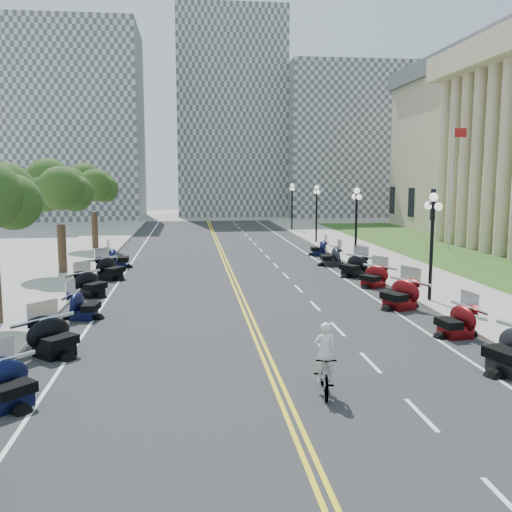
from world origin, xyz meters
name	(u,v)px	position (x,y,z in m)	size (l,w,h in m)	color
ground	(255,332)	(0.00, 0.00, 0.00)	(160.00, 160.00, 0.00)	gray
road	(235,283)	(0.00, 10.00, 0.00)	(16.00, 90.00, 0.01)	#333335
centerline_yellow_a	(232,283)	(-0.12, 10.00, 0.01)	(0.12, 90.00, 0.00)	yellow
centerline_yellow_b	(237,283)	(0.12, 10.00, 0.01)	(0.12, 90.00, 0.00)	yellow
edge_line_north	(348,281)	(6.40, 10.00, 0.01)	(0.12, 90.00, 0.00)	white
edge_line_south	(116,286)	(-6.40, 10.00, 0.01)	(0.12, 90.00, 0.00)	white
lane_dash_3	(511,507)	(3.20, -12.00, 0.01)	(0.12, 2.00, 0.00)	white
lane_dash_4	(421,415)	(3.20, -8.00, 0.01)	(0.12, 2.00, 0.00)	white
lane_dash_5	(370,362)	(3.20, -4.00, 0.01)	(0.12, 2.00, 0.00)	white
lane_dash_6	(338,329)	(3.20, 0.00, 0.01)	(0.12, 2.00, 0.00)	white
lane_dash_7	(315,306)	(3.20, 4.00, 0.01)	(0.12, 2.00, 0.00)	white
lane_dash_8	(299,289)	(3.20, 8.00, 0.01)	(0.12, 2.00, 0.00)	white
lane_dash_9	(286,276)	(3.20, 12.00, 0.01)	(0.12, 2.00, 0.00)	white
lane_dash_10	(276,265)	(3.20, 16.00, 0.01)	(0.12, 2.00, 0.00)	white
lane_dash_11	(268,257)	(3.20, 20.00, 0.01)	(0.12, 2.00, 0.00)	white
lane_dash_12	(261,250)	(3.20, 24.00, 0.01)	(0.12, 2.00, 0.00)	white
lane_dash_13	(255,244)	(3.20, 28.00, 0.01)	(0.12, 2.00, 0.00)	white
lane_dash_14	(250,239)	(3.20, 32.00, 0.01)	(0.12, 2.00, 0.00)	white
lane_dash_15	(246,235)	(3.20, 36.00, 0.01)	(0.12, 2.00, 0.00)	white
lane_dash_16	(242,231)	(3.20, 40.00, 0.01)	(0.12, 2.00, 0.00)	white
lane_dash_17	(239,228)	(3.20, 44.00, 0.01)	(0.12, 2.00, 0.00)	white
lane_dash_18	(236,225)	(3.20, 48.00, 0.01)	(0.12, 2.00, 0.00)	white
lane_dash_19	(234,222)	(3.20, 52.00, 0.01)	(0.12, 2.00, 0.00)	white
sidewalk_north	(418,278)	(10.50, 10.00, 0.07)	(5.00, 90.00, 0.15)	#9E9991
sidewalk_south	(37,286)	(-10.50, 10.00, 0.07)	(5.00, 90.00, 0.15)	#9E9991
lawn	(467,257)	(17.50, 18.00, 0.05)	(9.00, 60.00, 0.10)	#356023
distant_block_a	(75,124)	(-18.00, 62.00, 13.00)	(18.00, 14.00, 26.00)	gray
distant_block_b	(230,116)	(4.00, 68.00, 15.00)	(16.00, 12.00, 30.00)	gray
distant_block_c	(350,142)	(22.00, 65.00, 11.00)	(20.00, 14.00, 22.00)	gray
street_lamp_2	(432,248)	(8.60, 4.00, 2.60)	(0.50, 1.20, 4.90)	black
street_lamp_3	(356,225)	(8.60, 16.00, 2.60)	(0.50, 1.20, 4.90)	black
street_lamp_4	(316,214)	(8.60, 28.00, 2.60)	(0.50, 1.20, 4.90)	black
street_lamp_5	(292,207)	(8.60, 40.00, 2.60)	(0.50, 1.20, 4.90)	black
flagpole	(452,187)	(18.00, 22.00, 5.00)	(1.10, 0.20, 10.00)	silver
tree_3	(60,195)	(-10.00, 14.00, 4.75)	(4.80, 4.80, 9.20)	#235619
tree_4	(93,190)	(-10.00, 26.00, 4.75)	(4.80, 4.80, 9.20)	#235619
motorcycle_n_5	(456,319)	(7.21, -1.51, 0.67)	(1.90, 1.90, 1.33)	#590A0C
motorcycle_n_6	(400,292)	(6.80, 3.04, 0.75)	(2.13, 2.13, 1.49)	#590A0C
motorcycle_n_7	(373,275)	(7.24, 8.04, 0.65)	(1.87, 1.87, 1.31)	#590A0C
motorcycle_n_8	(354,264)	(7.11, 11.28, 0.72)	(2.06, 2.06, 1.44)	black
motorcycle_n_9	(331,255)	(6.77, 15.43, 0.70)	(2.00, 2.00, 1.40)	black
motorcycle_n_10	(319,247)	(7.08, 20.31, 0.64)	(1.82, 1.82, 1.27)	black
motorcycle_s_4	(7,382)	(-7.07, -6.30, 0.67)	(1.91, 1.91, 1.33)	black
motorcycle_s_5	(54,335)	(-6.86, -2.14, 0.71)	(2.02, 2.02, 1.42)	black
motorcycle_s_6	(84,304)	(-6.79, 2.78, 0.64)	(1.84, 1.84, 1.29)	black
motorcycle_s_7	(91,283)	(-7.27, 7.34, 0.69)	(1.97, 1.97, 1.38)	black
motorcycle_s_8	(110,267)	(-6.94, 11.93, 0.72)	(2.07, 2.07, 1.45)	black
motorcycle_s_9	(118,257)	(-7.02, 16.11, 0.72)	(2.07, 2.07, 1.45)	black
bicycle	(324,374)	(1.13, -6.39, 0.58)	(0.54, 1.92, 1.15)	#A51414
cyclist_rider	(325,323)	(1.13, -6.39, 1.98)	(0.60, 0.39, 1.65)	silver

